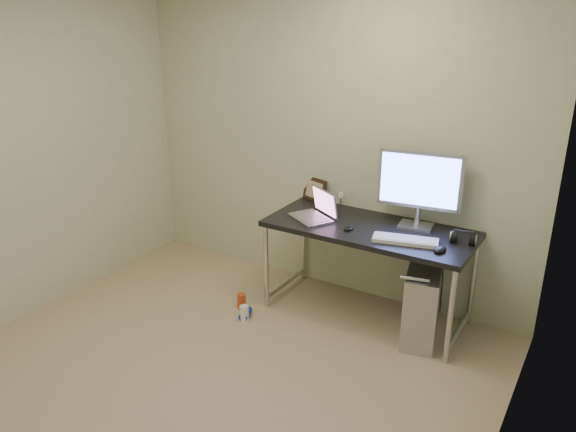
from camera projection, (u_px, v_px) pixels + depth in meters
The scene contains 18 objects.
floor at pixel (196, 388), 3.60m from camera, with size 3.50×3.50×0.00m, color tan.
wall_back at pixel (327, 143), 4.55m from camera, with size 3.50×0.02×2.50m, color beige.
wall_right at pixel (507, 279), 2.30m from camera, with size 0.02×3.50×2.50m, color beige.
desk at pixel (369, 237), 4.22m from camera, with size 1.55×0.68×0.75m.
tower_computer at pixel (422, 303), 4.07m from camera, with size 0.35×0.57×0.58m.
cable_a at pixel (432, 267), 4.34m from camera, with size 0.01×0.01×0.70m, color black.
cable_b at pixel (443, 273), 4.29m from camera, with size 0.01×0.01×0.72m, color black.
can_red at pixel (242, 301), 4.52m from camera, with size 0.07×0.07×0.13m, color #D54A20.
can_white at pixel (244, 313), 4.35m from camera, with size 0.07×0.07×0.13m, color white.
can_blue at pixel (246, 314), 4.39m from camera, with size 0.07×0.07×0.13m, color #1736C1.
laptop at pixel (316, 212), 4.34m from camera, with size 0.41×0.39×0.22m.
monitor at pixel (420, 184), 4.07m from camera, with size 0.61×0.21×0.58m.
keyboard at pixel (405, 240), 3.92m from camera, with size 0.45×0.15×0.03m, color white.
mouse_right at pixel (440, 248), 3.77m from camera, with size 0.08×0.12×0.04m, color black.
mouse_left at pixel (349, 227), 4.13m from camera, with size 0.06×0.10×0.03m, color black.
headphones at pixel (463, 239), 3.90m from camera, with size 0.18×0.11×0.11m.
picture_frame at pixel (315, 189), 4.72m from camera, with size 0.24×0.03×0.19m, color black.
webcam at pixel (341, 196), 4.55m from camera, with size 0.05×0.05×0.13m.
Camera 1 is at (2.05, -2.23, 2.31)m, focal length 35.00 mm.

